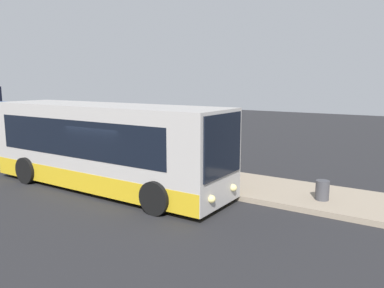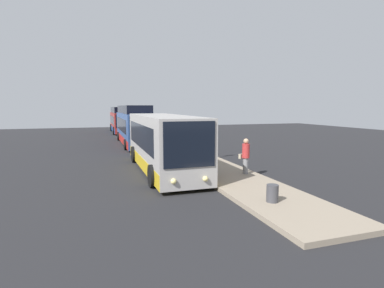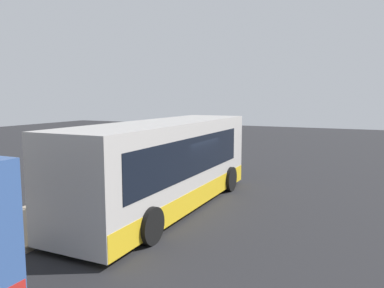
{
  "view_description": "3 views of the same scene",
  "coord_description": "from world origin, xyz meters",
  "px_view_note": "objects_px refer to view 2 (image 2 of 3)",
  "views": [
    {
      "loc": [
        9.71,
        -9.57,
        4.04
      ],
      "look_at": [
        2.87,
        0.87,
        1.95
      ],
      "focal_mm": 35.0,
      "sensor_mm": 36.0,
      "label": 1
    },
    {
      "loc": [
        16.08,
        -3.45,
        3.7
      ],
      "look_at": [
        2.87,
        0.87,
        1.95
      ],
      "focal_mm": 28.0,
      "sensor_mm": 36.0,
      "label": 2
    },
    {
      "loc": [
        -12.4,
        -6.29,
        4.05
      ],
      "look_at": [
        2.87,
        0.87,
        1.95
      ],
      "focal_mm": 35.0,
      "sensor_mm": 36.0,
      "label": 3
    }
  ],
  "objects_px": {
    "bus_lead": "(163,143)",
    "passenger_boarding": "(246,155)",
    "trash_bin": "(272,193)",
    "bus_second": "(134,127)",
    "passenger_waiting": "(212,156)",
    "bus_third": "(121,121)",
    "suitcase": "(210,165)",
    "sign_post": "(209,135)"
  },
  "relations": [
    {
      "from": "bus_lead",
      "to": "bus_third",
      "type": "distance_m",
      "value": 27.25
    },
    {
      "from": "sign_post",
      "to": "bus_third",
      "type": "bearing_deg",
      "value": -171.13
    },
    {
      "from": "bus_third",
      "to": "bus_lead",
      "type": "bearing_deg",
      "value": 0.0
    },
    {
      "from": "bus_third",
      "to": "passenger_boarding",
      "type": "height_order",
      "value": "bus_third"
    },
    {
      "from": "suitcase",
      "to": "sign_post",
      "type": "relative_size",
      "value": 0.36
    },
    {
      "from": "passenger_boarding",
      "to": "trash_bin",
      "type": "xyz_separation_m",
      "value": [
        4.5,
        -1.28,
        -0.69
      ]
    },
    {
      "from": "bus_third",
      "to": "passenger_boarding",
      "type": "bearing_deg",
      "value": 7.02
    },
    {
      "from": "passenger_boarding",
      "to": "sign_post",
      "type": "height_order",
      "value": "sign_post"
    },
    {
      "from": "trash_bin",
      "to": "bus_third",
      "type": "bearing_deg",
      "value": -175.98
    },
    {
      "from": "bus_third",
      "to": "suitcase",
      "type": "distance_m",
      "value": 29.16
    },
    {
      "from": "bus_second",
      "to": "sign_post",
      "type": "distance_m",
      "value": 11.36
    },
    {
      "from": "suitcase",
      "to": "bus_third",
      "type": "bearing_deg",
      "value": -175.58
    },
    {
      "from": "bus_lead",
      "to": "trash_bin",
      "type": "height_order",
      "value": "bus_lead"
    },
    {
      "from": "passenger_boarding",
      "to": "passenger_waiting",
      "type": "distance_m",
      "value": 1.78
    },
    {
      "from": "bus_lead",
      "to": "bus_second",
      "type": "bearing_deg",
      "value": -180.0
    },
    {
      "from": "bus_lead",
      "to": "sign_post",
      "type": "distance_m",
      "value": 4.59
    },
    {
      "from": "passenger_waiting",
      "to": "trash_bin",
      "type": "relative_size",
      "value": 2.65
    },
    {
      "from": "bus_second",
      "to": "passenger_waiting",
      "type": "relative_size",
      "value": 6.9
    },
    {
      "from": "bus_lead",
      "to": "bus_second",
      "type": "distance_m",
      "value": 13.15
    },
    {
      "from": "suitcase",
      "to": "bus_second",
      "type": "bearing_deg",
      "value": -171.45
    },
    {
      "from": "bus_lead",
      "to": "trash_bin",
      "type": "relative_size",
      "value": 15.83
    },
    {
      "from": "bus_lead",
      "to": "passenger_boarding",
      "type": "bearing_deg",
      "value": 50.87
    },
    {
      "from": "passenger_boarding",
      "to": "sign_post",
      "type": "xyz_separation_m",
      "value": [
        -5.5,
        0.14,
        0.53
      ]
    },
    {
      "from": "sign_post",
      "to": "trash_bin",
      "type": "relative_size",
      "value": 3.76
    },
    {
      "from": "passenger_boarding",
      "to": "trash_bin",
      "type": "bearing_deg",
      "value": -131.16
    },
    {
      "from": "suitcase",
      "to": "trash_bin",
      "type": "xyz_separation_m",
      "value": [
        5.72,
        0.2,
        0.0
      ]
    },
    {
      "from": "passenger_waiting",
      "to": "suitcase",
      "type": "distance_m",
      "value": 0.81
    },
    {
      "from": "passenger_waiting",
      "to": "passenger_boarding",
      "type": "bearing_deg",
      "value": 178.62
    },
    {
      "from": "suitcase",
      "to": "sign_post",
      "type": "bearing_deg",
      "value": 159.24
    },
    {
      "from": "passenger_boarding",
      "to": "passenger_waiting",
      "type": "relative_size",
      "value": 1.08
    },
    {
      "from": "bus_second",
      "to": "passenger_boarding",
      "type": "bearing_deg",
      "value": 12.98
    },
    {
      "from": "bus_lead",
      "to": "sign_post",
      "type": "bearing_deg",
      "value": 122.54
    },
    {
      "from": "bus_third",
      "to": "suitcase",
      "type": "relative_size",
      "value": 11.8
    },
    {
      "from": "bus_second",
      "to": "passenger_waiting",
      "type": "distance_m",
      "value": 15.63
    },
    {
      "from": "passenger_waiting",
      "to": "bus_lead",
      "type": "bearing_deg",
      "value": -25.56
    },
    {
      "from": "bus_second",
      "to": "passenger_waiting",
      "type": "height_order",
      "value": "bus_second"
    },
    {
      "from": "bus_lead",
      "to": "suitcase",
      "type": "xyz_separation_m",
      "value": [
        1.81,
        2.25,
        -1.09
      ]
    },
    {
      "from": "bus_third",
      "to": "passenger_waiting",
      "type": "distance_m",
      "value": 29.65
    },
    {
      "from": "bus_second",
      "to": "trash_bin",
      "type": "bearing_deg",
      "value": 6.75
    },
    {
      "from": "bus_second",
      "to": "sign_post",
      "type": "xyz_separation_m",
      "value": [
        10.68,
        3.87,
        0.0
      ]
    },
    {
      "from": "bus_lead",
      "to": "passenger_boarding",
      "type": "relative_size",
      "value": 5.52
    },
    {
      "from": "bus_lead",
      "to": "suitcase",
      "type": "height_order",
      "value": "bus_lead"
    }
  ]
}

